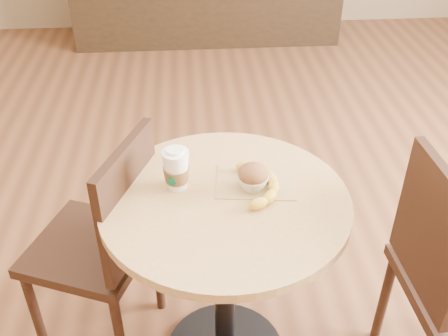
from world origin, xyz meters
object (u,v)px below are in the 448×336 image
at_px(cafe_table, 225,247).
at_px(chair_left, 105,241).
at_px(coffee_cup, 176,170).
at_px(muffin, 253,177).
at_px(banana, 261,184).

xyz_separation_m(cafe_table, chair_left, (-0.40, 0.13, -0.06)).
relative_size(coffee_cup, muffin, 1.45).
relative_size(muffin, banana, 0.37).
bearing_deg(chair_left, muffin, 100.64).
bearing_deg(cafe_table, muffin, 23.96).
relative_size(chair_left, coffee_cup, 6.55).
distance_m(cafe_table, muffin, 0.26).
bearing_deg(coffee_cup, cafe_table, -4.22).
bearing_deg(cafe_table, chair_left, 161.77).
height_order(chair_left, banana, chair_left).
distance_m(chair_left, muffin, 0.58).
bearing_deg(banana, chair_left, 169.49).
bearing_deg(coffee_cup, banana, 13.70).
bearing_deg(cafe_table, coffee_cup, 154.81).
distance_m(cafe_table, coffee_cup, 0.30).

